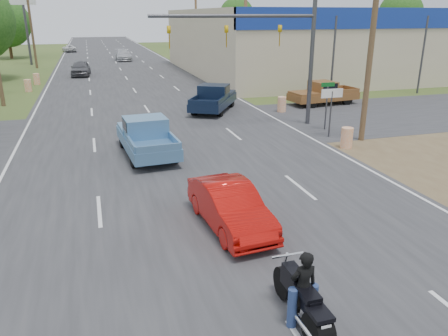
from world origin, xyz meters
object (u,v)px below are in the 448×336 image
object	(u,v)px
blue_pickup	(146,136)
distant_car_white	(69,48)
motorcycle	(304,304)
navy_pickup	(214,98)
distant_car_silver	(123,55)
distant_car_grey	(81,68)
red_convertible	(230,207)
brown_pickup	(322,93)
rider	(303,291)

from	to	relation	value
blue_pickup	distant_car_white	bearing A→B (deg)	90.82
motorcycle	navy_pickup	xyz separation A→B (m)	(4.02, 21.16, 0.33)
navy_pickup	distant_car_silver	world-z (taller)	navy_pickup
distant_car_grey	distant_car_silver	world-z (taller)	distant_car_grey
red_convertible	navy_pickup	bearing A→B (deg)	71.00
blue_pickup	distant_car_silver	distance (m)	44.63
brown_pickup	distant_car_silver	size ratio (longest dim) A/B	0.99
blue_pickup	brown_pickup	distance (m)	15.75
motorcycle	rider	bearing A→B (deg)	90.00
navy_pickup	distant_car_silver	xyz separation A→B (m)	(-3.02, 36.16, -0.12)
red_convertible	blue_pickup	bearing A→B (deg)	95.17
blue_pickup	red_convertible	bearing A→B (deg)	-83.74
blue_pickup	distant_car_grey	bearing A→B (deg)	92.00
brown_pickup	distant_car_silver	xyz separation A→B (m)	(-10.92, 36.38, -0.08)
distant_car_white	motorcycle	bearing A→B (deg)	85.54
red_convertible	motorcycle	distance (m)	4.67
red_convertible	navy_pickup	world-z (taller)	navy_pickup
rider	navy_pickup	xyz separation A→B (m)	(4.02, 21.09, 0.08)
navy_pickup	brown_pickup	size ratio (longest dim) A/B	1.07
red_convertible	distant_car_grey	xyz separation A→B (m)	(-4.51, 37.47, 0.10)
navy_pickup	distant_car_grey	world-z (taller)	navy_pickup
brown_pickup	red_convertible	bearing A→B (deg)	136.97
red_convertible	distant_car_white	size ratio (longest dim) A/B	0.97
distant_car_silver	distant_car_grey	bearing A→B (deg)	-109.45
rider	navy_pickup	distance (m)	21.47
distant_car_silver	distant_car_white	xyz separation A→B (m)	(-7.73, 17.83, -0.17)
distant_car_grey	blue_pickup	bearing A→B (deg)	-80.63
rider	navy_pickup	bearing A→B (deg)	-101.16
blue_pickup	distant_car_silver	xyz separation A→B (m)	(2.54, 44.56, -0.12)
motorcycle	distant_car_grey	bearing A→B (deg)	95.85
motorcycle	rider	distance (m)	0.27
red_convertible	distant_car_grey	size ratio (longest dim) A/B	0.90
blue_pickup	navy_pickup	world-z (taller)	navy_pickup
red_convertible	rider	world-z (taller)	rider
red_convertible	motorcycle	bearing A→B (deg)	-93.98
brown_pickup	distant_car_grey	world-z (taller)	brown_pickup
motorcycle	red_convertible	bearing A→B (deg)	90.67
rider	brown_pickup	distance (m)	24.04
navy_pickup	distant_car_white	bearing A→B (deg)	131.70
distant_car_grey	rider	bearing A→B (deg)	-80.34
navy_pickup	distant_car_white	world-z (taller)	navy_pickup
navy_pickup	red_convertible	bearing A→B (deg)	-73.53
rider	distant_car_white	xyz separation A→B (m)	(-6.74, 75.08, -0.21)
distant_car_grey	brown_pickup	bearing A→B (deg)	-48.64
navy_pickup	brown_pickup	world-z (taller)	navy_pickup
distant_car_grey	distant_car_white	size ratio (longest dim) A/B	1.08
distant_car_silver	brown_pickup	bearing A→B (deg)	-72.51
rider	blue_pickup	world-z (taller)	blue_pickup
red_convertible	blue_pickup	distance (m)	8.22
red_convertible	distant_car_silver	distance (m)	52.66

